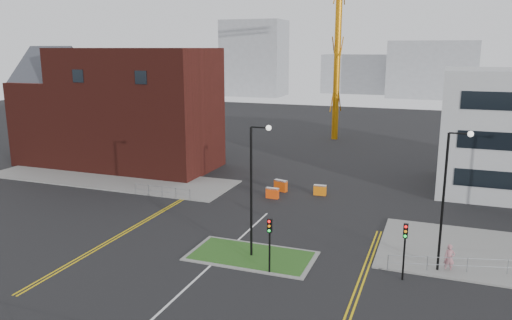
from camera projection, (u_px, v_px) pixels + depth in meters
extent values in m
plane|color=black|center=(166.00, 307.00, 27.59)|extent=(200.00, 200.00, 0.00)
cube|color=slate|center=(110.00, 178.00, 54.51)|extent=(28.00, 8.00, 0.12)
cube|color=slate|center=(251.00, 256.00, 34.21)|extent=(8.60, 4.60, 0.08)
cube|color=#1D4C19|center=(251.00, 256.00, 34.20)|extent=(8.00, 4.00, 0.12)
cube|color=#471711|center=(137.00, 109.00, 58.47)|extent=(18.00, 10.00, 14.00)
cube|color=black|center=(78.00, 76.00, 54.36)|extent=(1.40, 0.10, 1.40)
cube|color=black|center=(141.00, 77.00, 51.64)|extent=(1.40, 0.10, 1.40)
cube|color=#471711|center=(57.00, 121.00, 63.00)|extent=(6.00, 10.00, 10.00)
cube|color=#2D3038|center=(54.00, 81.00, 61.90)|extent=(6.40, 8.49, 8.49)
cylinder|color=orange|center=(338.00, 22.00, 74.63)|extent=(1.00, 1.00, 35.62)
cylinder|color=black|center=(251.00, 194.00, 33.23)|extent=(0.16, 0.16, 9.00)
cylinder|color=black|center=(260.00, 127.00, 32.04)|extent=(1.20, 0.10, 0.10)
sphere|color=silver|center=(269.00, 128.00, 31.83)|extent=(0.36, 0.36, 0.36)
cylinder|color=black|center=(443.00, 204.00, 30.96)|extent=(0.16, 0.16, 9.00)
cylinder|color=black|center=(460.00, 133.00, 29.77)|extent=(1.20, 0.10, 0.10)
sphere|color=silver|center=(471.00, 134.00, 29.57)|extent=(0.36, 0.36, 0.36)
cylinder|color=black|center=(270.00, 251.00, 31.38)|extent=(0.12, 0.12, 3.00)
cube|color=black|center=(270.00, 225.00, 31.00)|extent=(0.28, 0.22, 0.90)
sphere|color=red|center=(269.00, 222.00, 30.82)|extent=(0.18, 0.18, 0.18)
sphere|color=orange|center=(269.00, 226.00, 30.89)|extent=(0.18, 0.18, 0.18)
sphere|color=#0CCC33|center=(269.00, 231.00, 30.95)|extent=(0.18, 0.18, 0.18)
cylinder|color=black|center=(404.00, 257.00, 30.48)|extent=(0.12, 0.12, 3.00)
cube|color=black|center=(406.00, 231.00, 30.10)|extent=(0.28, 0.22, 0.90)
sphere|color=red|center=(406.00, 227.00, 29.92)|extent=(0.18, 0.18, 0.18)
sphere|color=orange|center=(405.00, 231.00, 29.98)|extent=(0.18, 0.18, 0.18)
sphere|color=#0CCC33|center=(405.00, 236.00, 30.05)|extent=(0.18, 0.18, 0.18)
cylinder|color=gray|center=(162.00, 187.00, 47.56)|extent=(6.00, 0.04, 0.04)
cylinder|color=gray|center=(162.00, 192.00, 47.67)|extent=(6.00, 0.04, 0.04)
cylinder|color=gray|center=(135.00, 189.00, 48.69)|extent=(0.05, 0.05, 1.10)
cylinder|color=gray|center=(190.00, 195.00, 46.65)|extent=(0.05, 0.05, 1.10)
cylinder|color=gray|center=(388.00, 263.00, 31.94)|extent=(0.05, 0.05, 1.10)
cube|color=silver|center=(183.00, 290.00, 29.41)|extent=(0.15, 30.00, 0.01)
cube|color=gold|center=(132.00, 227.00, 39.80)|extent=(0.12, 24.00, 0.01)
cube|color=gold|center=(135.00, 228.00, 39.69)|extent=(0.12, 24.00, 0.01)
cube|color=gold|center=(356.00, 287.00, 29.83)|extent=(0.12, 20.00, 0.01)
cube|color=gold|center=(361.00, 288.00, 29.73)|extent=(0.12, 20.00, 0.01)
cube|color=gray|center=(254.00, 58.00, 148.50)|extent=(18.00, 12.00, 22.00)
cube|color=gray|center=(432.00, 70.00, 141.25)|extent=(24.00, 12.00, 16.00)
cube|color=gray|center=(372.00, 74.00, 156.97)|extent=(30.00, 12.00, 12.00)
imported|color=#B8777F|center=(449.00, 258.00, 31.74)|extent=(0.69, 0.47, 1.81)
cube|color=#F1480D|center=(272.00, 193.00, 47.39)|extent=(1.24, 0.47, 1.02)
cube|color=silver|center=(272.00, 188.00, 47.29)|extent=(1.24, 0.47, 0.12)
cube|color=orange|center=(320.00, 190.00, 48.39)|extent=(1.23, 0.45, 1.01)
cube|color=silver|center=(320.00, 186.00, 48.29)|extent=(1.23, 0.45, 0.12)
cube|color=#D6480B|center=(281.00, 186.00, 49.74)|extent=(1.43, 0.83, 1.13)
cube|color=silver|center=(281.00, 181.00, 49.63)|extent=(1.43, 0.83, 0.14)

